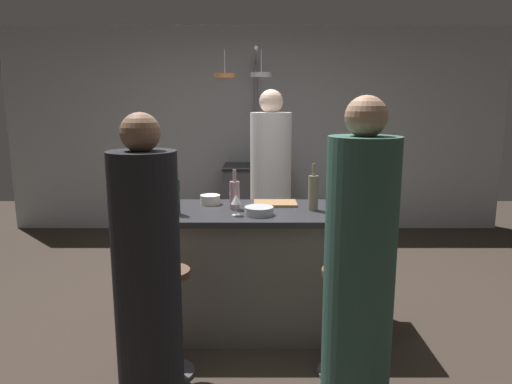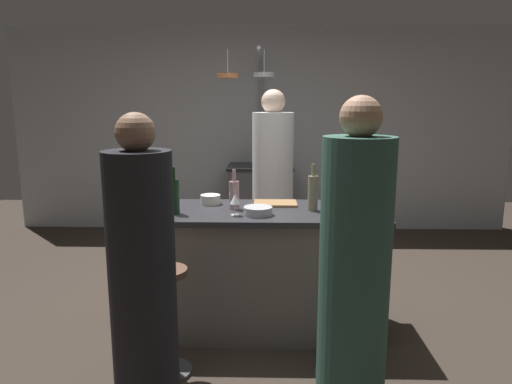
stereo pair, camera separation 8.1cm
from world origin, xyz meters
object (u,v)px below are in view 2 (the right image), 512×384
(bar_stool_left, at_px, (167,317))
(mixing_bowl_ceramic, at_px, (210,199))
(wine_bottle_green, at_px, (154,200))
(chef, at_px, (273,194))
(wine_bottle_dark, at_px, (150,190))
(guest_left, at_px, (143,283))
(wine_glass_by_chef, at_px, (355,191))
(cutting_board, at_px, (275,203))
(wine_bottle_red, at_px, (174,196))
(wine_bottle_rose, at_px, (234,194))
(wine_glass_near_left_guest, at_px, (235,200))
(mixing_bowl_steel, at_px, (258,211))
(wine_glass_near_right_guest, at_px, (161,190))
(stove_range, at_px, (260,200))
(pepper_mill, at_px, (346,193))
(mixing_bowl_blue, at_px, (344,207))
(guest_right, at_px, (354,278))
(bar_stool_right, at_px, (339,318))
(wine_bottle_white, at_px, (313,192))

(bar_stool_left, distance_m, mixing_bowl_ceramic, 0.99)
(bar_stool_left, height_order, wine_bottle_green, wine_bottle_green)
(chef, xyz_separation_m, wine_bottle_dark, (-0.91, -0.91, 0.21))
(guest_left, height_order, wine_glass_by_chef, guest_left)
(cutting_board, xyz_separation_m, wine_bottle_red, (-0.70, -0.31, 0.12))
(wine_bottle_rose, distance_m, wine_glass_near_left_guest, 0.19)
(wine_glass_near_left_guest, xyz_separation_m, mixing_bowl_steel, (0.16, 0.02, -0.08))
(chef, bearing_deg, guest_left, -109.18)
(bar_stool_left, relative_size, mixing_bowl_steel, 3.45)
(cutting_board, bearing_deg, mixing_bowl_ceramic, 179.50)
(mixing_bowl_ceramic, bearing_deg, wine_bottle_green, -129.15)
(bar_stool_left, distance_m, cutting_board, 1.17)
(mixing_bowl_ceramic, bearing_deg, wine_bottle_red, -124.08)
(wine_glass_by_chef, xyz_separation_m, wine_glass_near_left_guest, (-0.87, -0.34, 0.00))
(wine_glass_near_right_guest, bearing_deg, wine_bottle_rose, -17.12)
(stove_range, height_order, bar_stool_left, stove_range)
(pepper_mill, relative_size, mixing_bowl_blue, 1.26)
(mixing_bowl_steel, bearing_deg, wine_bottle_red, 177.55)
(wine_glass_near_left_guest, bearing_deg, wine_glass_by_chef, 21.60)
(wine_bottle_dark, bearing_deg, wine_glass_near_left_guest, -20.39)
(chef, xyz_separation_m, guest_left, (-0.69, -1.97, -0.07))
(wine_glass_near_right_guest, distance_m, mixing_bowl_ceramic, 0.38)
(cutting_board, relative_size, wine_bottle_red, 0.99)
(wine_bottle_green, distance_m, wine_glass_near_right_guest, 0.42)
(chef, height_order, wine_glass_by_chef, chef)
(mixing_bowl_ceramic, relative_size, mixing_bowl_blue, 0.89)
(wine_bottle_rose, bearing_deg, wine_bottle_red, -159.81)
(cutting_board, relative_size, wine_glass_by_chef, 2.19)
(guest_right, height_order, pepper_mill, guest_right)
(chef, height_order, wine_bottle_red, chef)
(bar_stool_right, xyz_separation_m, wine_bottle_rose, (-0.67, 0.64, 0.63))
(bar_stool_right, bearing_deg, wine_glass_near_right_guest, 146.82)
(wine_bottle_rose, bearing_deg, wine_bottle_dark, 175.96)
(wine_glass_by_chef, bearing_deg, wine_bottle_rose, -170.36)
(pepper_mill, height_order, wine_glass_near_left_guest, pepper_mill)
(stove_range, distance_m, mixing_bowl_blue, 2.62)
(guest_right, distance_m, mixing_bowl_blue, 0.97)
(guest_right, relative_size, wine_bottle_rose, 5.89)
(pepper_mill, distance_m, mixing_bowl_ceramic, 1.01)
(guest_right, bearing_deg, mixing_bowl_steel, 120.67)
(guest_left, bearing_deg, mixing_bowl_blue, 39.06)
(wine_bottle_white, distance_m, wine_glass_by_chef, 0.37)
(chef, xyz_separation_m, wine_glass_near_right_guest, (-0.86, -0.78, 0.18))
(wine_bottle_red, bearing_deg, bar_stool_right, -24.47)
(wine_glass_near_right_guest, xyz_separation_m, mixing_bowl_steel, (0.74, -0.35, -0.08))
(mixing_bowl_blue, bearing_deg, chef, 115.53)
(guest_right, xyz_separation_m, guest_left, (-1.07, -0.00, -0.04))
(wine_bottle_white, height_order, mixing_bowl_steel, wine_bottle_white)
(guest_right, bearing_deg, wine_bottle_red, 141.05)
(chef, relative_size, pepper_mill, 8.43)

